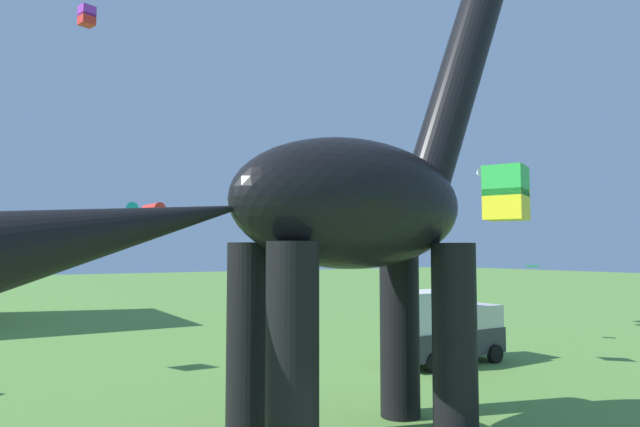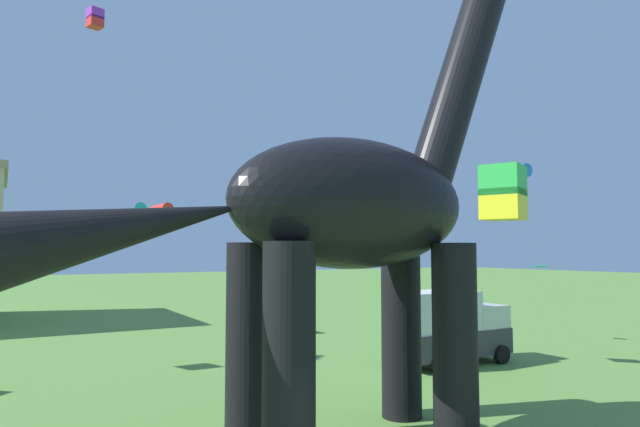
{
  "view_description": "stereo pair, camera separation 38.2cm",
  "coord_description": "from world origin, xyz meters",
  "px_view_note": "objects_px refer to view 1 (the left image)",
  "views": [
    {
      "loc": [
        -6.78,
        -7.6,
        4.93
      ],
      "look_at": [
        1.21,
        5.45,
        5.99
      ],
      "focal_mm": 30.86,
      "sensor_mm": 36.0,
      "label": 1
    },
    {
      "loc": [
        -6.45,
        -7.8,
        4.93
      ],
      "look_at": [
        1.21,
        5.45,
        5.99
      ],
      "focal_mm": 30.86,
      "sensor_mm": 36.0,
      "label": 2
    }
  ],
  "objects_px": {
    "dinosaur_sculpture": "(351,204)",
    "parked_box_truck": "(443,326)",
    "kite_mid_left": "(497,174)",
    "person_near_flyer": "(258,357)",
    "kite_trailing": "(148,209)",
    "kite_high_left": "(87,16)",
    "kite_far_right": "(417,175)",
    "kite_drifting": "(532,266)",
    "kite_near_low": "(506,193)",
    "kite_far_left": "(298,178)"
  },
  "relations": [
    {
      "from": "kite_trailing",
      "to": "kite_far_right",
      "type": "height_order",
      "value": "kite_far_right"
    },
    {
      "from": "kite_drifting",
      "to": "kite_far_left",
      "type": "bearing_deg",
      "value": 127.09
    },
    {
      "from": "kite_far_right",
      "to": "kite_far_left",
      "type": "xyz_separation_m",
      "value": [
        1.92,
        13.73,
        1.59
      ]
    },
    {
      "from": "person_near_flyer",
      "to": "kite_near_low",
      "type": "xyz_separation_m",
      "value": [
        -0.43,
        -13.11,
        5.56
      ]
    },
    {
      "from": "kite_high_left",
      "to": "kite_drifting",
      "type": "distance_m",
      "value": 27.08
    },
    {
      "from": "kite_near_low",
      "to": "kite_far_left",
      "type": "relative_size",
      "value": 0.41
    },
    {
      "from": "person_near_flyer",
      "to": "kite_far_right",
      "type": "xyz_separation_m",
      "value": [
        5.7,
        -3.37,
        7.57
      ]
    },
    {
      "from": "person_near_flyer",
      "to": "kite_high_left",
      "type": "xyz_separation_m",
      "value": [
        -5.77,
        8.43,
        16.27
      ]
    },
    {
      "from": "kite_high_left",
      "to": "kite_far_left",
      "type": "bearing_deg",
      "value": 8.18
    },
    {
      "from": "person_near_flyer",
      "to": "dinosaur_sculpture",
      "type": "bearing_deg",
      "value": -148.51
    },
    {
      "from": "kite_near_low",
      "to": "kite_high_left",
      "type": "height_order",
      "value": "kite_high_left"
    },
    {
      "from": "parked_box_truck",
      "to": "kite_high_left",
      "type": "height_order",
      "value": "kite_high_left"
    },
    {
      "from": "kite_far_right",
      "to": "kite_drifting",
      "type": "relative_size",
      "value": 1.98
    },
    {
      "from": "kite_near_low",
      "to": "kite_far_left",
      "type": "bearing_deg",
      "value": 71.05
    },
    {
      "from": "dinosaur_sculpture",
      "to": "kite_far_right",
      "type": "height_order",
      "value": "dinosaur_sculpture"
    },
    {
      "from": "kite_mid_left",
      "to": "person_near_flyer",
      "type": "bearing_deg",
      "value": -170.7
    },
    {
      "from": "kite_trailing",
      "to": "kite_mid_left",
      "type": "distance_m",
      "value": 21.7
    },
    {
      "from": "kite_drifting",
      "to": "person_near_flyer",
      "type": "bearing_deg",
      "value": 176.57
    },
    {
      "from": "kite_drifting",
      "to": "kite_trailing",
      "type": "bearing_deg",
      "value": 145.06
    },
    {
      "from": "kite_drifting",
      "to": "kite_high_left",
      "type": "bearing_deg",
      "value": 156.82
    },
    {
      "from": "dinosaur_sculpture",
      "to": "kite_high_left",
      "type": "relative_size",
      "value": 17.67
    },
    {
      "from": "kite_mid_left",
      "to": "kite_drifting",
      "type": "xyz_separation_m",
      "value": [
        -1.88,
        -3.93,
        -5.78
      ]
    },
    {
      "from": "kite_trailing",
      "to": "kite_far_left",
      "type": "relative_size",
      "value": 0.87
    },
    {
      "from": "kite_near_low",
      "to": "kite_trailing",
      "type": "xyz_separation_m",
      "value": [
        -1.28,
        24.65,
        1.24
      ]
    },
    {
      "from": "dinosaur_sculpture",
      "to": "parked_box_truck",
      "type": "height_order",
      "value": "dinosaur_sculpture"
    },
    {
      "from": "kite_far_right",
      "to": "kite_far_left",
      "type": "height_order",
      "value": "kite_far_left"
    },
    {
      "from": "dinosaur_sculpture",
      "to": "kite_high_left",
      "type": "height_order",
      "value": "kite_high_left"
    },
    {
      "from": "kite_high_left",
      "to": "kite_drifting",
      "type": "relative_size",
      "value": 1.2
    },
    {
      "from": "parked_box_truck",
      "to": "dinosaur_sculpture",
      "type": "bearing_deg",
      "value": -147.53
    },
    {
      "from": "person_near_flyer",
      "to": "kite_mid_left",
      "type": "xyz_separation_m",
      "value": [
        18.06,
        2.96,
        9.29
      ]
    },
    {
      "from": "kite_high_left",
      "to": "kite_mid_left",
      "type": "height_order",
      "value": "kite_high_left"
    },
    {
      "from": "parked_box_truck",
      "to": "kite_mid_left",
      "type": "bearing_deg",
      "value": 27.57
    },
    {
      "from": "kite_high_left",
      "to": "kite_trailing",
      "type": "bearing_deg",
      "value": 37.42
    },
    {
      "from": "parked_box_truck",
      "to": "person_near_flyer",
      "type": "bearing_deg",
      "value": 157.98
    },
    {
      "from": "parked_box_truck",
      "to": "kite_trailing",
      "type": "relative_size",
      "value": 2.36
    },
    {
      "from": "kite_trailing",
      "to": "kite_near_low",
      "type": "bearing_deg",
      "value": -87.03
    },
    {
      "from": "kite_mid_left",
      "to": "kite_far_right",
      "type": "bearing_deg",
      "value": -152.88
    },
    {
      "from": "dinosaur_sculpture",
      "to": "kite_far_right",
      "type": "bearing_deg",
      "value": 12.68
    },
    {
      "from": "parked_box_truck",
      "to": "kite_near_low",
      "type": "bearing_deg",
      "value": -129.33
    },
    {
      "from": "dinosaur_sculpture",
      "to": "kite_trailing",
      "type": "bearing_deg",
      "value": 65.54
    },
    {
      "from": "person_near_flyer",
      "to": "kite_far_left",
      "type": "height_order",
      "value": "kite_far_left"
    },
    {
      "from": "dinosaur_sculpture",
      "to": "kite_far_left",
      "type": "height_order",
      "value": "dinosaur_sculpture"
    },
    {
      "from": "person_near_flyer",
      "to": "kite_trailing",
      "type": "height_order",
      "value": "kite_trailing"
    },
    {
      "from": "kite_near_low",
      "to": "kite_mid_left",
      "type": "distance_m",
      "value": 24.79
    },
    {
      "from": "kite_mid_left",
      "to": "parked_box_truck",
      "type": "bearing_deg",
      "value": -151.05
    },
    {
      "from": "kite_near_low",
      "to": "kite_drifting",
      "type": "xyz_separation_m",
      "value": [
        16.62,
        12.14,
        -2.05
      ]
    },
    {
      "from": "kite_drifting",
      "to": "kite_far_left",
      "type": "relative_size",
      "value": 0.29
    },
    {
      "from": "kite_trailing",
      "to": "kite_far_right",
      "type": "xyz_separation_m",
      "value": [
        7.41,
        -14.91,
        0.77
      ]
    },
    {
      "from": "kite_trailing",
      "to": "kite_drifting",
      "type": "height_order",
      "value": "kite_trailing"
    },
    {
      "from": "kite_near_low",
      "to": "kite_far_left",
      "type": "distance_m",
      "value": 25.08
    }
  ]
}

